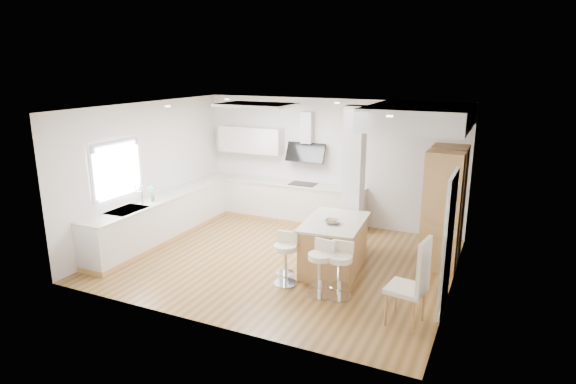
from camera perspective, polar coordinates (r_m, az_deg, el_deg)
The scene contains 18 objects.
ground at distance 9.03m, azimuth -0.83°, elevation -8.02°, with size 6.00×6.00×0.00m, color olive.
ceiling at distance 9.03m, azimuth -0.83°, elevation -8.02°, with size 6.00×5.00×0.02m, color silver.
wall_back at distance 10.83m, azimuth 4.89°, elevation 3.58°, with size 6.00×0.04×2.80m, color silver.
wall_left at distance 10.21m, azimuth -16.23°, elevation 2.35°, with size 0.04×5.00×2.80m, color silver.
wall_right at distance 7.81m, azimuth 19.41°, elevation -1.69°, with size 0.04×5.00×2.80m, color silver.
skylight at distance 9.24m, azimuth -3.75°, elevation 10.25°, with size 4.10×2.10×0.06m.
window_left at distance 9.48m, azimuth -19.69°, elevation 2.95°, with size 0.06×1.28×1.07m.
doorway_right at distance 7.36m, azimuth 18.45°, elevation -5.87°, with size 0.05×1.00×2.10m.
counter_left at distance 10.43m, azimuth -13.78°, elevation -2.59°, with size 0.63×4.50×1.35m.
counter_back at distance 11.08m, azimuth -0.13°, elevation 0.16°, with size 3.62×0.63×2.50m.
pillar at distance 9.07m, azimuth 7.75°, elevation 1.28°, with size 0.35×0.35×2.80m.
soffit at distance 9.06m, azimuth 15.30°, elevation 8.59°, with size 1.78×2.20×0.40m.
oven_column at distance 9.11m, azimuth 18.02°, elevation -1.55°, with size 0.63×1.21×2.10m.
peninsula at distance 8.50m, azimuth 5.48°, elevation -6.27°, with size 1.10×1.55×0.97m.
bar_stool_a at distance 7.91m, azimuth -0.27°, elevation -7.59°, with size 0.44×0.44×0.87m.
bar_stool_b at distance 7.55m, azimuth 3.91°, elevation -8.67°, with size 0.44×0.44×0.89m.
bar_stool_c at distance 7.52m, azimuth 6.19°, elevation -8.85°, with size 0.41×0.41×0.89m.
dining_chair at distance 6.84m, azimuth 14.79°, elevation -10.04°, with size 0.56×0.56×1.29m.
Camera 1 is at (3.61, -7.49, 3.51)m, focal length 30.00 mm.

